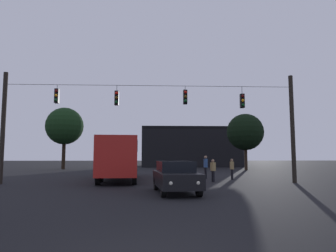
{
  "coord_description": "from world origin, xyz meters",
  "views": [
    {
      "loc": [
        0.26,
        -5.37,
        1.78
      ],
      "look_at": [
        1.35,
        19.17,
        4.23
      ],
      "focal_mm": 32.07,
      "sensor_mm": 36.0,
      "label": 1
    }
  ],
  "objects": [
    {
      "name": "ground_plane",
      "position": [
        0.0,
        24.5,
        0.0
      ],
      "size": [
        168.0,
        168.0,
        0.0
      ],
      "primitive_type": "plane",
      "color": "black",
      "rests_on": "ground"
    },
    {
      "name": "pedestrian_crossing_center",
      "position": [
        4.26,
        15.17,
        0.86
      ],
      "size": [
        0.34,
        0.42,
        1.54
      ],
      "color": "black",
      "rests_on": "ground"
    },
    {
      "name": "tree_behind_building",
      "position": [
        -11.94,
        35.52,
        5.77
      ],
      "size": [
        4.99,
        4.99,
        8.29
      ],
      "color": "black",
      "rests_on": "ground"
    },
    {
      "name": "tree_left_silhouette",
      "position": [
        11.74,
        32.07,
        4.78
      ],
      "size": [
        4.63,
        4.63,
        7.11
      ],
      "color": "#2D2116",
      "rests_on": "ground"
    },
    {
      "name": "overhead_signal_span",
      "position": [
        -0.0,
        14.34,
        4.17
      ],
      "size": [
        19.37,
        0.44,
        7.25
      ],
      "color": "black",
      "rests_on": "ground"
    },
    {
      "name": "pedestrian_crossing_left",
      "position": [
        4.25,
        18.08,
        1.02
      ],
      "size": [
        0.27,
        0.38,
        1.79
      ],
      "color": "black",
      "rests_on": "ground"
    },
    {
      "name": "pedestrian_crossing_right",
      "position": [
        6.1,
        17.21,
        0.87
      ],
      "size": [
        0.25,
        0.37,
        1.56
      ],
      "color": "black",
      "rests_on": "ground"
    },
    {
      "name": "corner_building",
      "position": [
        6.23,
        46.05,
        3.22
      ],
      "size": [
        15.94,
        10.27,
        6.43
      ],
      "color": "black",
      "rests_on": "ground"
    },
    {
      "name": "city_bus",
      "position": [
        -2.41,
        17.62,
        1.87
      ],
      "size": [
        3.31,
        11.16,
        3.0
      ],
      "color": "#B21E19",
      "rests_on": "ground"
    },
    {
      "name": "car_near_right",
      "position": [
        1.28,
        9.25,
        0.8
      ],
      "size": [
        2.23,
        4.47,
        1.52
      ],
      "color": "black",
      "rests_on": "ground"
    }
  ]
}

